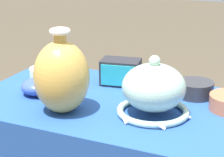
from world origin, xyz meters
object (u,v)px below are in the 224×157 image
(mosaic_tile_box, at_px, (121,72))
(bowl_shallow_cobalt, at_px, (38,86))
(pot_squat_porcelain, at_px, (47,74))
(vase_tall_bulbous, at_px, (62,76))
(vase_dome_bell, at_px, (154,91))
(pot_squat_charcoal, at_px, (195,89))

(mosaic_tile_box, distance_m, bowl_shallow_cobalt, 0.33)
(pot_squat_porcelain, distance_m, bowl_shallow_cobalt, 0.16)
(vase_tall_bulbous, relative_size, vase_dome_bell, 1.13)
(pot_squat_porcelain, xyz_separation_m, bowl_shallow_cobalt, (0.06, -0.15, 0.00))
(mosaic_tile_box, height_order, pot_squat_porcelain, mosaic_tile_box)
(pot_squat_porcelain, bearing_deg, vase_tall_bulbous, -48.11)
(bowl_shallow_cobalt, bearing_deg, vase_tall_bulbous, -31.18)
(pot_squat_porcelain, bearing_deg, vase_dome_bell, -15.98)
(mosaic_tile_box, relative_size, pot_squat_porcelain, 1.23)
(mosaic_tile_box, bearing_deg, bowl_shallow_cobalt, -145.58)
(vase_tall_bulbous, height_order, bowl_shallow_cobalt, vase_tall_bulbous)
(vase_tall_bulbous, height_order, vase_dome_bell, vase_tall_bulbous)
(vase_dome_bell, relative_size, mosaic_tile_box, 1.52)
(vase_tall_bulbous, relative_size, pot_squat_porcelain, 2.11)
(vase_tall_bulbous, height_order, mosaic_tile_box, vase_tall_bulbous)
(vase_tall_bulbous, xyz_separation_m, pot_squat_charcoal, (0.37, 0.32, -0.10))
(vase_dome_bell, height_order, bowl_shallow_cobalt, vase_dome_bell)
(vase_dome_bell, bearing_deg, pot_squat_charcoal, 68.64)
(vase_dome_bell, distance_m, bowl_shallow_cobalt, 0.45)
(mosaic_tile_box, distance_m, pot_squat_porcelain, 0.30)
(mosaic_tile_box, xyz_separation_m, bowl_shallow_cobalt, (-0.23, -0.23, -0.02))
(mosaic_tile_box, distance_m, pot_squat_charcoal, 0.30)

